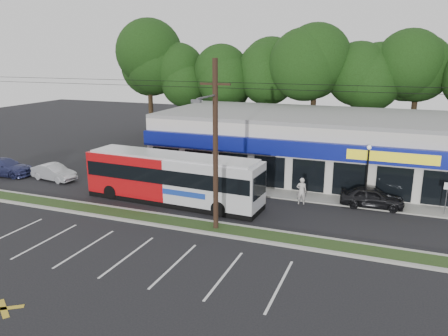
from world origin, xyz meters
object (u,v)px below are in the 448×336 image
Objects in this scene: sign_post at (447,193)px; car_blue at (4,167)px; pedestrian_b at (238,184)px; lamp_post at (367,168)px; metrobus at (173,177)px; car_silver at (54,172)px; pedestrian_a at (301,191)px; car_dark at (372,197)px; utility_pole at (212,141)px.

sign_post is 34.79m from car_blue.
sign_post is at bearing 170.99° from pedestrian_b.
lamp_post reaches higher than metrobus.
pedestrian_b is at bearing -75.76° from car_silver.
sign_post is 1.36× the size of pedestrian_b.
pedestrian_b is at bearing -173.05° from lamp_post.
metrobus is 9.05m from pedestrian_a.
sign_post is 0.53× the size of car_dark.
metrobus is (-17.70, -4.08, 0.28)m from sign_post.
metrobus reaches higher than pedestrian_a.
car_silver is (-16.41, 4.97, -4.74)m from utility_pole.
pedestrian_a is 1.17× the size of pedestrian_b.
pedestrian_b is (-4.83, 0.30, -0.14)m from pedestrian_a.
pedestrian_a is at bearing 100.20° from car_dark.
car_blue is (-29.65, -3.23, -1.93)m from lamp_post.
pedestrian_b is (15.58, 1.80, 0.15)m from car_silver.
car_blue reaches higher than car_silver.
lamp_post reaches higher than pedestrian_a.
lamp_post is at bearing 177.42° from sign_post.
car_blue is 25.55m from pedestrian_a.
car_blue is 3.12× the size of pedestrian_b.
pedestrian_a reaches higher than car_silver.
lamp_post is at bearing -174.21° from pedestrian_a.
sign_post reaches higher than car_dark.
utility_pole is at bearing 84.42° from pedestrian_b.
pedestrian_a is (-4.65, -1.09, 0.24)m from car_dark.
utility_pole reaches higher than pedestrian_a.
utility_pole is 9.80× the size of car_blue.
pedestrian_a reaches higher than car_dark.
sign_post is 0.44× the size of car_blue.
pedestrian_b is (-9.00, -1.10, -1.85)m from lamp_post.
car_blue is 20.76m from pedestrian_b.
lamp_post reaches higher than sign_post.
metrobus is at bearing -89.09° from car_silver.
car_silver is 15.68m from pedestrian_b.
car_dark is at bearing -179.46° from pedestrian_a.
sign_post is at bearing 15.91° from metrobus.
sign_post is 18.16m from metrobus.
car_silver is at bearing 92.90° from car_dark.
lamp_post is 1.91× the size of sign_post.
car_dark is at bearing 41.21° from utility_pole.
pedestrian_b is (-9.48, -0.80, 0.10)m from car_dark.
utility_pole is 22.47× the size of sign_post.
pedestrian_a is at bearing -92.09° from car_blue.
pedestrian_b is at bearing -176.44° from sign_post.
metrobus is at bearing 28.35° from pedestrian_b.
sign_post is 0.17× the size of metrobus.
pedestrian_b reaches higher than car_blue.
car_blue is (-5.07, -0.34, 0.07)m from car_silver.
car_silver is at bearing 176.21° from metrobus.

